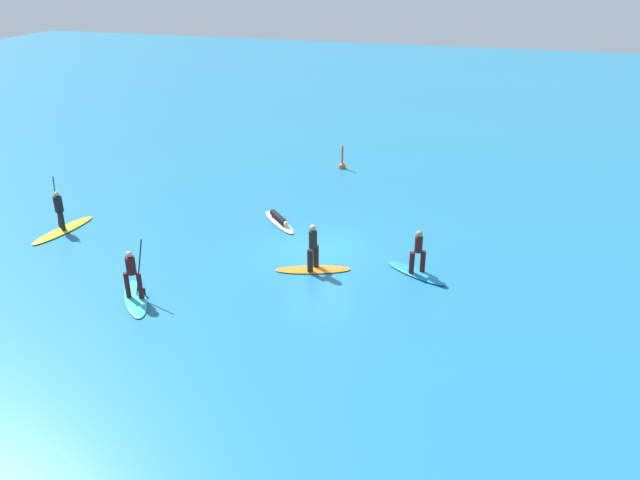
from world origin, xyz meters
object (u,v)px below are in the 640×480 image
Objects in this scene: surfer_on_white_board at (279,220)px; surfer_on_yellow_board at (62,222)px; surfer_on_blue_board at (417,264)px; surfer_on_teal_board at (134,287)px; surfer_on_orange_board at (313,258)px; marker_buoy at (342,165)px.

surfer_on_yellow_board reaches higher than surfer_on_white_board.
surfer_on_blue_board is 0.98× the size of surfer_on_teal_board.
surfer_on_blue_board is 3.81m from surfer_on_orange_board.
surfer_on_yellow_board is 1.31× the size of surfer_on_blue_board.
surfer_on_white_board is 7.10m from surfer_on_blue_board.
surfer_on_orange_board is 12.00m from marker_buoy.
surfer_on_blue_board is 9.98m from surfer_on_teal_board.
surfer_on_white_board is at bearing -55.10° from surfer_on_teal_board.
surfer_on_white_board is 0.95× the size of surfer_on_blue_board.
surfer_on_orange_board is 6.38m from surfer_on_teal_board.
surfer_on_teal_board is (-8.87, -4.56, 0.06)m from surfer_on_blue_board.
surfer_on_white_board is at bearing -176.53° from surfer_on_blue_board.
surfer_on_white_board is 0.93× the size of surfer_on_teal_board.
surfer_on_white_board is 0.84× the size of surfer_on_orange_board.
surfer_on_yellow_board is at bearing 18.63° from surfer_on_teal_board.
surfer_on_yellow_board reaches higher than surfer_on_teal_board.
surfer_on_yellow_board is at bearing 159.60° from surfer_on_orange_board.
surfer_on_orange_board reaches higher than surfer_on_blue_board.
surfer_on_yellow_board is at bearing -111.62° from surfer_on_white_board.
surfer_on_white_board is 9.15m from surfer_on_yellow_board.
marker_buoy is at bearing -30.21° from surfer_on_yellow_board.
surfer_on_yellow_board is 1.29× the size of surfer_on_teal_board.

